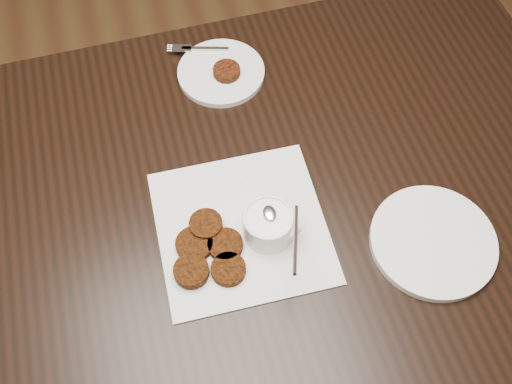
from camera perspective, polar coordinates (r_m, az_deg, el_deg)
The scene contains 7 objects.
floor at distance 1.69m, azimuth -2.39°, elevation -16.18°, with size 4.00×4.00×0.00m, color brown.
table at distance 1.34m, azimuth -2.92°, elevation -10.33°, with size 1.47×0.95×0.75m, color black.
napkin at distance 0.99m, azimuth -1.44°, elevation -3.47°, with size 0.28×0.28×0.00m, color white.
sauce_ramekin at distance 0.93m, azimuth 1.23°, elevation -2.41°, with size 0.11×0.11×0.12m, color white, non-canonical shape.
patty_cluster at distance 0.97m, azimuth -4.64°, elevation -5.27°, with size 0.21×0.21×0.02m, color #652D0D, non-canonical shape.
plate_with_patty at distance 1.19m, azimuth -3.48°, elevation 11.90°, with size 0.18×0.18×0.03m, color silver, non-canonical shape.
plate_empty at distance 1.02m, azimuth 17.04°, elevation -4.68°, with size 0.21×0.21×0.01m, color white.
Camera 1 is at (-0.05, -0.43, 1.63)m, focal length 40.60 mm.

